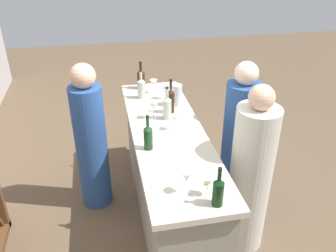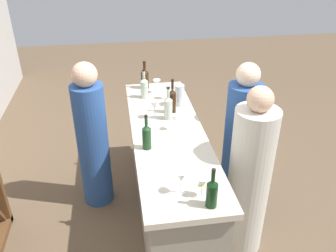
% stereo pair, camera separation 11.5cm
% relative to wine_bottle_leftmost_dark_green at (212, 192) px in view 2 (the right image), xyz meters
% --- Properties ---
extents(ground_plane, '(12.00, 12.00, 0.00)m').
position_rel_wine_bottle_leftmost_dark_green_xyz_m(ground_plane, '(0.98, 0.13, -1.05)').
color(ground_plane, brown).
extents(bar_counter, '(2.17, 0.63, 0.95)m').
position_rel_wine_bottle_leftmost_dark_green_xyz_m(bar_counter, '(0.98, 0.13, -0.58)').
color(bar_counter, gray).
rests_on(bar_counter, ground).
extents(wine_bottle_leftmost_dark_green, '(0.07, 0.07, 0.29)m').
position_rel_wine_bottle_leftmost_dark_green_xyz_m(wine_bottle_leftmost_dark_green, '(0.00, 0.00, 0.00)').
color(wine_bottle_leftmost_dark_green, black).
rests_on(wine_bottle_leftmost_dark_green, bar_counter).
extents(wine_bottle_second_left_olive_green, '(0.07, 0.07, 0.30)m').
position_rel_wine_bottle_leftmost_dark_green_xyz_m(wine_bottle_second_left_olive_green, '(0.73, 0.33, 0.00)').
color(wine_bottle_second_left_olive_green, '#193D1E').
rests_on(wine_bottle_second_left_olive_green, bar_counter).
extents(wine_bottle_center_clear_pale, '(0.08, 0.08, 0.31)m').
position_rel_wine_bottle_leftmost_dark_green_xyz_m(wine_bottle_center_clear_pale, '(1.20, 0.09, 0.01)').
color(wine_bottle_center_clear_pale, '#B7C6B2').
rests_on(wine_bottle_center_clear_pale, bar_counter).
extents(wine_bottle_second_right_amber_brown, '(0.07, 0.07, 0.34)m').
position_rel_wine_bottle_leftmost_dark_green_xyz_m(wine_bottle_second_right_amber_brown, '(1.32, 0.03, 0.02)').
color(wine_bottle_second_right_amber_brown, '#331E0F').
rests_on(wine_bottle_second_right_amber_brown, bar_counter).
extents(wine_bottle_rightmost_clear_pale, '(0.08, 0.08, 0.30)m').
position_rel_wine_bottle_leftmost_dark_green_xyz_m(wine_bottle_rightmost_clear_pale, '(1.70, 0.26, 0.01)').
color(wine_bottle_rightmost_clear_pale, '#B7C6B2').
rests_on(wine_bottle_rightmost_clear_pale, bar_counter).
extents(wine_bottle_far_right_amber_brown, '(0.08, 0.08, 0.30)m').
position_rel_wine_bottle_leftmost_dark_green_xyz_m(wine_bottle_far_right_amber_brown, '(1.94, 0.23, 0.01)').
color(wine_bottle_far_right_amber_brown, '#331E0F').
rests_on(wine_bottle_far_right_amber_brown, bar_counter).
extents(wine_glass_near_left, '(0.08, 0.08, 0.15)m').
position_rel_wine_bottle_leftmost_dark_green_xyz_m(wine_glass_near_left, '(1.62, 0.03, -0.00)').
color(wine_glass_near_left, white).
rests_on(wine_glass_near_left, bar_counter).
extents(wine_glass_near_center, '(0.07, 0.07, 0.14)m').
position_rel_wine_bottle_leftmost_dark_green_xyz_m(wine_glass_near_center, '(0.10, 0.04, -0.01)').
color(wine_glass_near_center, white).
rests_on(wine_glass_near_center, bar_counter).
extents(wine_glass_near_right, '(0.06, 0.06, 0.15)m').
position_rel_wine_bottle_leftmost_dark_green_xyz_m(wine_glass_near_right, '(0.99, 0.07, -0.01)').
color(wine_glass_near_right, white).
rests_on(wine_glass_near_right, bar_counter).
extents(wine_glass_far_left, '(0.08, 0.08, 0.15)m').
position_rel_wine_bottle_leftmost_dark_green_xyz_m(wine_glass_far_left, '(1.79, 0.12, 0.00)').
color(wine_glass_far_left, white).
rests_on(wine_glass_far_left, bar_counter).
extents(wine_glass_far_center, '(0.07, 0.07, 0.17)m').
position_rel_wine_bottle_leftmost_dark_green_xyz_m(wine_glass_far_center, '(0.16, 0.17, 0.01)').
color(wine_glass_far_center, white).
rests_on(wine_glass_far_center, bar_counter).
extents(wine_glass_far_right, '(0.08, 0.08, 0.17)m').
position_rel_wine_bottle_leftmost_dark_green_xyz_m(wine_glass_far_right, '(1.23, 0.21, 0.02)').
color(wine_glass_far_right, white).
rests_on(wine_glass_far_right, bar_counter).
extents(water_pitcher, '(0.10, 0.10, 0.21)m').
position_rel_wine_bottle_leftmost_dark_green_xyz_m(water_pitcher, '(1.46, -0.06, -0.00)').
color(water_pitcher, silver).
rests_on(water_pitcher, bar_counter).
extents(person_left_guest, '(0.42, 0.42, 1.50)m').
position_rel_wine_bottle_leftmost_dark_green_xyz_m(person_left_guest, '(1.06, -0.58, -0.36)').
color(person_left_guest, '#284C8C').
rests_on(person_left_guest, ground).
extents(person_center_guest, '(0.35, 0.35, 1.53)m').
position_rel_wine_bottle_leftmost_dark_green_xyz_m(person_center_guest, '(0.50, -0.46, -0.35)').
color(person_center_guest, beige).
rests_on(person_center_guest, ground).
extents(person_right_guest, '(0.31, 0.31, 1.49)m').
position_rel_wine_bottle_leftmost_dark_green_xyz_m(person_right_guest, '(1.30, 0.81, -0.35)').
color(person_right_guest, '#284C8C').
rests_on(person_right_guest, ground).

